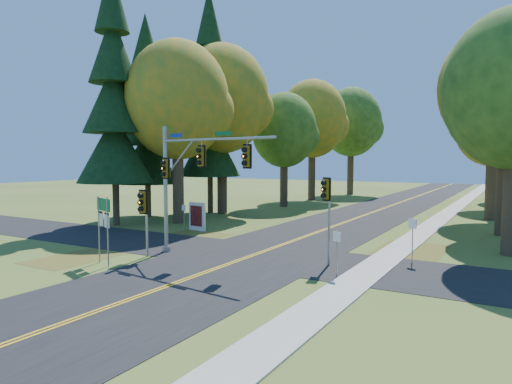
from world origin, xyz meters
The scene contains 29 objects.
ground centered at (0.00, 0.00, 0.00)m, with size 160.00×160.00×0.00m, color #42581F.
road_main centered at (0.00, 0.00, 0.01)m, with size 8.00×160.00×0.02m, color black.
road_cross centered at (0.00, 2.00, 0.01)m, with size 60.00×6.00×0.02m, color black.
centerline_left centered at (-0.10, 0.00, 0.03)m, with size 0.10×160.00×0.01m, color gold.
centerline_right centered at (0.10, 0.00, 0.03)m, with size 0.10×160.00×0.01m, color gold.
sidewalk_east centered at (6.20, 0.00, 0.03)m, with size 1.60×160.00×0.06m, color #9E998E.
leaf_patch_w_near centered at (-6.50, 4.00, 0.01)m, with size 4.00×6.00×0.00m, color brown.
leaf_patch_e centered at (6.80, 6.00, 0.01)m, with size 3.50×8.00×0.00m, color brown.
leaf_patch_w_far centered at (-7.50, -3.00, 0.01)m, with size 3.00×5.00×0.00m, color brown.
tree_w_a centered at (-11.13, 9.38, 9.49)m, with size 8.00×8.00×14.15m.
tree_w_b centered at (-11.72, 16.29, 10.37)m, with size 8.60×8.60×15.38m.
tree_e_b centered at (10.97, 15.58, 8.90)m, with size 7.60×7.60×13.33m.
tree_w_c centered at (-9.54, 24.47, 7.94)m, with size 6.80×6.80×11.91m.
tree_e_c centered at (9.88, 23.69, 10.66)m, with size 8.80×8.80×15.79m.
tree_w_d centered at (-10.13, 33.18, 9.78)m, with size 8.20×8.20×14.56m.
tree_e_d centered at (9.26, 32.87, 8.24)m, with size 7.00×7.00×12.32m.
tree_w_e centered at (-8.92, 44.09, 10.07)m, with size 8.40×8.40×14.97m.
tree_e_e centered at (10.47, 43.58, 9.19)m, with size 7.80×7.80×13.74m.
pine_a centered at (-14.50, 6.00, 9.18)m, with size 5.60×5.60×19.48m.
pine_b centered at (-16.00, 11.00, 8.16)m, with size 5.60×5.60×17.31m.
pine_c centered at (-13.00, 16.00, 9.69)m, with size 5.60×5.60×20.56m.
traffic_mast centered at (-2.74, 0.07, 4.33)m, with size 7.39×1.19×6.74m.
east_signal_pole centered at (4.14, 1.63, 3.16)m, with size 0.46×0.56×4.17m.
ped_signal_pole centered at (-4.53, -1.34, 2.59)m, with size 0.55×0.63×3.48m.
route_sign_cluster centered at (-5.10, -3.43, 2.29)m, with size 1.44×0.56×3.25m.
info_kiosk centered at (-7.59, 6.99, 0.98)m, with size 1.44×0.37×1.97m.
reg_sign_e_north centered at (7.50, 4.27, 1.52)m, with size 0.40×0.19×2.22m.
reg_sign_e_south centered at (5.26, -0.01, 1.37)m, with size 0.38×0.13×2.00m.
reg_sign_w centered at (-7.95, 5.99, 1.33)m, with size 0.37×0.09×1.94m.
Camera 1 is at (11.94, -18.27, 5.04)m, focal length 32.00 mm.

